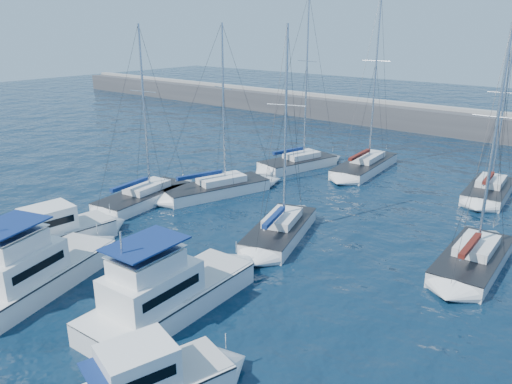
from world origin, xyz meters
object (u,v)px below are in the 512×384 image
Objects in this scene: motor_yacht_stbd_inner at (164,295)px; sailboat_back_b at (365,165)px; sailboat_mid_e at (473,259)px; motor_yacht_port_inner at (31,272)px; motor_yacht_port_outer at (58,232)px; sailboat_mid_c at (280,230)px; sailboat_back_c at (489,191)px; sailboat_mid_a at (144,197)px; sailboat_back_a at (298,162)px; sailboat_mid_b at (216,189)px.

motor_yacht_stbd_inner is 0.58× the size of sailboat_back_b.
motor_yacht_port_inner is at bearing -137.05° from sailboat_mid_e.
sailboat_mid_c is (10.45, 10.30, -0.42)m from motor_yacht_port_outer.
sailboat_mid_c is at bearing -120.61° from sailboat_back_c.
sailboat_back_c is at bearing 34.88° from sailboat_mid_a.
motor_yacht_port_outer is 9.05m from sailboat_mid_a.
sailboat_mid_e reaches higher than motor_yacht_port_outer.
motor_yacht_stbd_inner is 18.27m from sailboat_mid_e.
sailboat_mid_e is at bearing -83.14° from sailboat_back_c.
sailboat_back_c is (17.53, 2.92, -0.03)m from sailboat_back_a.
sailboat_back_c is (18.15, 14.20, 0.01)m from sailboat_mid_b.
sailboat_mid_e is 14.56m from sailboat_back_c.
sailboat_back_c is (7.16, 29.35, -0.62)m from motor_yacht_stbd_inner.
sailboat_mid_a is 1.00× the size of sailboat_mid_c.
motor_yacht_stbd_inner is at bearing 5.25° from motor_yacht_port_inner.
sailboat_mid_a is 1.04× the size of sailboat_back_c.
sailboat_back_a reaches higher than sailboat_back_c.
sailboat_mid_a is 22.14m from sailboat_back_b.
sailboat_mid_e reaches higher than motor_yacht_port_inner.
sailboat_mid_c is (-1.32, 11.36, -0.61)m from motor_yacht_stbd_inner.
motor_yacht_port_outer is 0.49× the size of sailboat_back_c.
sailboat_back_b is at bearing 172.17° from sailboat_back_c.
motor_yacht_port_inner is 0.69× the size of sailboat_mid_e.
sailboat_mid_c is 0.84× the size of sailboat_back_b.
motor_yacht_port_inner is at bearing -100.08° from sailboat_back_b.
motor_yacht_port_outer is at bearing -109.26° from sailboat_back_b.
sailboat_mid_b is 1.04× the size of sailboat_back_c.
sailboat_back_b is 1.24× the size of sailboat_back_c.
motor_yacht_stbd_inner is (7.36, 3.04, 0.00)m from motor_yacht_port_inner.
sailboat_back_a reaches higher than sailboat_mid_c.
sailboat_back_a is at bearing -154.37° from sailboat_back_b.
sailboat_mid_b is 21.23m from sailboat_mid_e.
motor_yacht_stbd_inner is at bearing -109.08° from sailboat_back_c.
sailboat_back_a is at bearing 104.56° from sailboat_mid_b.
sailboat_back_b is at bearing 57.14° from sailboat_mid_a.
sailboat_mid_a is (-2.27, 8.75, -0.43)m from motor_yacht_port_outer.
sailboat_back_a reaches higher than sailboat_mid_a.
sailboat_mid_c is at bearing -3.73° from sailboat_mid_b.
sailboat_mid_a is (-14.04, 9.81, -0.62)m from motor_yacht_stbd_inner.
sailboat_back_c is (14.52, 32.39, -0.62)m from motor_yacht_port_inner.
motor_yacht_port_inner is 15.63m from sailboat_mid_c.
sailboat_back_b is at bearing 84.43° from sailboat_mid_b.
sailboat_back_b reaches higher than sailboat_mid_c.
sailboat_back_a is 17.77m from sailboat_back_c.
sailboat_mid_b is (3.06, 5.35, -0.01)m from sailboat_mid_a.
sailboat_back_a is at bearing 102.80° from sailboat_mid_c.
motor_yacht_stbd_inner is 0.59× the size of sailboat_back_a.
sailboat_mid_c is 1.04× the size of sailboat_back_c.
sailboat_back_b is 11.83m from sailboat_back_c.
sailboat_mid_a is 0.84× the size of sailboat_back_b.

